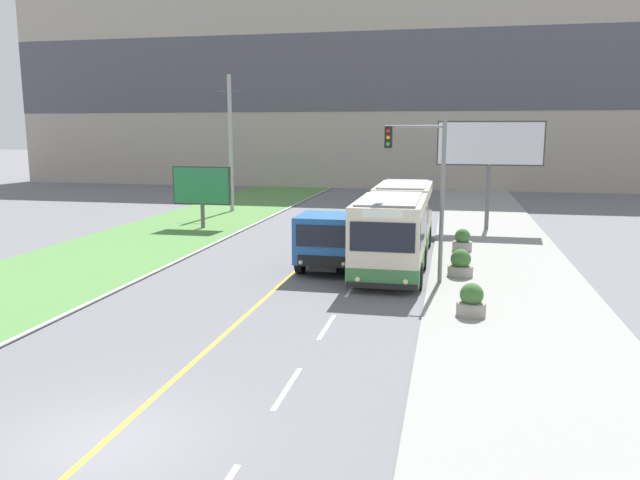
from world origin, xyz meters
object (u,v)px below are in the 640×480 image
billboard_small (202,187)px  planter_round_second (461,264)px  planter_round_third (462,241)px  traffic_light_mast (426,179)px  billboard_large (490,147)px  planter_round_near (471,301)px  dump_truck (333,240)px  city_bus (397,225)px  utility_pole_far (231,143)px

billboard_small → planter_round_second: (14.95, -9.77, -1.92)m
billboard_small → planter_round_third: size_ratio=3.46×
traffic_light_mast → billboard_small: traffic_light_mast is taller
billboard_large → planter_round_third: (-1.47, -7.15, -4.30)m
traffic_light_mast → billboard_large: traffic_light_mast is taller
billboard_small → planter_round_near: size_ratio=3.57×
dump_truck → planter_round_second: 5.37m
city_bus → planter_round_second: size_ratio=11.50×
city_bus → utility_pole_far: 20.00m
billboard_large → traffic_light_mast: bearing=-102.4°
utility_pole_far → planter_round_third: bearing=-37.1°
dump_truck → planter_round_second: dump_truck is taller
planter_round_near → traffic_light_mast: bearing=111.6°
city_bus → utility_pole_far: size_ratio=1.31×
billboard_small → planter_round_near: bearing=-44.8°
city_bus → planter_round_third: (2.90, 2.60, -1.08)m
city_bus → planter_round_near: (3.04, -8.14, -1.10)m
dump_truck → utility_pole_far: bearing=122.1°
dump_truck → planter_round_near: bearing=-47.0°
planter_round_near → planter_round_third: bearing=90.7°
dump_truck → planter_round_near: dump_truck is taller
billboard_small → planter_round_second: bearing=-33.2°
billboard_large → billboard_small: 16.95m
billboard_large → planter_round_second: 13.33m
city_bus → planter_round_second: 4.06m
utility_pole_far → billboard_large: bearing=-15.9°
traffic_light_mast → billboard_small: size_ratio=1.72×
billboard_large → planter_round_second: (-1.61, -12.52, -4.29)m
city_bus → planter_round_third: bearing=41.8°
traffic_light_mast → billboard_large: size_ratio=1.00×
city_bus → utility_pole_far: utility_pole_far is taller
planter_round_second → dump_truck: bearing=173.5°
city_bus → billboard_small: 14.08m
dump_truck → planter_round_second: (5.29, -0.61, -0.68)m
traffic_light_mast → dump_truck: bearing=155.8°
city_bus → traffic_light_mast: bearing=-70.8°
planter_round_near → billboard_large: bearing=85.7°
traffic_light_mast → planter_round_near: 5.73m
city_bus → billboard_large: bearing=65.8°
utility_pole_far → billboard_small: utility_pole_far is taller
utility_pole_far → traffic_light_mast: bearing=-52.1°
billboard_large → billboard_small: billboard_large is taller
traffic_light_mast → planter_round_second: traffic_light_mast is taller
planter_round_third → billboard_small: bearing=163.7°
planter_round_near → city_bus: bearing=110.5°
dump_truck → billboard_large: (6.91, 11.91, 3.61)m
billboard_large → planter_round_second: bearing=-97.3°
planter_round_second → planter_round_third: size_ratio=1.02×
dump_truck → planter_round_near: (5.57, -5.98, -0.71)m
city_bus → billboard_large: billboard_large is taller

